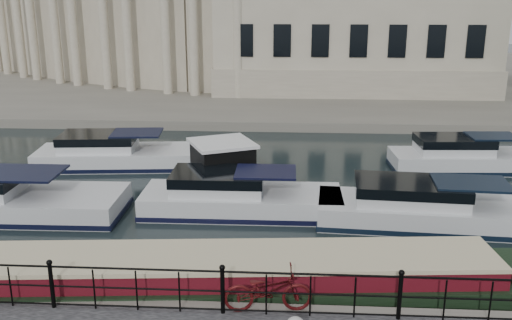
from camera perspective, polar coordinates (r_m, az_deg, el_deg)
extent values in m
plane|color=black|center=(15.87, -2.31, -12.49)|extent=(160.00, 160.00, 0.00)
cube|color=#6B665B|center=(53.36, 1.96, 8.36)|extent=(120.00, 42.00, 0.55)
cylinder|color=black|center=(14.38, -19.74, -11.77)|extent=(0.10, 0.10, 1.10)
sphere|color=black|center=(14.12, -19.97, -9.62)|extent=(0.14, 0.14, 0.14)
cylinder|color=black|center=(13.38, -3.36, -12.98)|extent=(0.10, 0.10, 1.10)
sphere|color=black|center=(13.10, -3.40, -10.69)|extent=(0.14, 0.14, 0.14)
cylinder|color=black|center=(13.53, 14.18, -13.14)|extent=(0.10, 0.10, 1.10)
sphere|color=black|center=(13.25, 14.36, -10.87)|extent=(0.14, 0.14, 0.14)
cylinder|color=black|center=(13.14, -3.40, -11.08)|extent=(24.00, 0.05, 0.05)
cylinder|color=black|center=(13.38, -3.36, -12.98)|extent=(24.00, 0.04, 0.04)
cylinder|color=black|center=(13.61, -3.33, -14.71)|extent=(24.00, 0.04, 0.04)
cube|color=#9E937F|center=(47.44, 9.11, 8.72)|extent=(20.30, 14.30, 2.00)
cube|color=#ADA38C|center=(43.15, -2.93, 14.17)|extent=(5.73, 4.06, 11.00)
cylinder|color=#ADA38C|center=(40.22, -1.86, 13.17)|extent=(0.70, 0.70, 9.80)
cylinder|color=#ADA38C|center=(41.35, -6.31, 13.17)|extent=(0.70, 0.70, 9.80)
cube|color=#ADA38C|center=(45.36, -9.15, 14.09)|extent=(5.90, 4.56, 11.00)
cylinder|color=#ADA38C|center=(42.34, -9.05, 13.14)|extent=(0.70, 0.70, 9.80)
cylinder|color=#ADA38C|center=(44.16, -12.77, 13.07)|extent=(0.70, 0.70, 9.80)
cube|color=#ADA38C|center=(48.53, -14.28, 13.94)|extent=(5.99, 4.99, 11.00)
cylinder|color=#ADA38C|center=(45.56, -14.97, 13.01)|extent=(0.70, 0.70, 9.80)
cylinder|color=#ADA38C|center=(47.92, -17.85, 12.93)|extent=(0.70, 0.70, 9.80)
cube|color=#ADA38C|center=(52.42, -18.23, 13.78)|extent=(5.99, 5.36, 11.00)
cylinder|color=#ADA38C|center=(49.63, -19.49, 12.87)|extent=(0.70, 0.70, 9.80)
cylinder|color=#ADA38C|center=(52.37, -21.57, 12.80)|extent=(0.70, 0.70, 9.80)
cube|color=#ADA38C|center=(56.85, -21.07, 13.65)|extent=(5.91, 5.64, 11.00)
cylinder|color=#ADA38C|center=(54.30, -22.72, 12.77)|extent=(0.70, 0.70, 9.80)
cylinder|color=#ADA38C|center=(57.30, -24.10, 12.74)|extent=(0.70, 0.70, 9.80)
cube|color=#ADA38C|center=(61.65, -22.96, 13.58)|extent=(5.74, 5.85, 11.00)
cube|color=#ADA38C|center=(66.66, -24.06, 13.57)|extent=(5.49, 5.97, 11.00)
imported|color=#450C0D|center=(13.44, 1.20, -12.88)|extent=(2.10, 0.92, 1.07)
cube|color=black|center=(15.33, -2.41, -13.17)|extent=(17.23, 3.75, 1.03)
cube|color=#590C16|center=(15.02, -2.44, -11.01)|extent=(13.80, 3.11, 0.80)
cube|color=beige|center=(14.84, -2.46, -9.64)|extent=(13.80, 3.18, 0.11)
cube|color=#6B665B|center=(22.79, -3.32, -3.17)|extent=(3.90, 3.65, 0.26)
cube|color=black|center=(22.46, -3.37, -0.65)|extent=(2.75, 2.75, 1.86)
cube|color=white|center=(22.21, -3.41, 1.70)|extent=(3.02, 3.02, 0.12)
cube|color=black|center=(21.75, -22.42, -1.22)|extent=(2.79, 2.07, 0.08)
cube|color=silver|center=(20.74, -1.42, -4.72)|extent=(7.17, 2.51, 1.20)
cube|color=black|center=(20.77, -1.42, -4.92)|extent=(7.24, 2.53, 0.18)
cube|color=silver|center=(20.54, -3.83, -2.44)|extent=(3.23, 2.04, 0.90)
cube|color=black|center=(20.25, 0.97, -1.20)|extent=(2.16, 1.74, 0.08)
cube|color=silver|center=(20.62, 17.69, -5.66)|extent=(8.30, 3.14, 1.20)
cube|color=black|center=(20.65, 17.67, -5.86)|extent=(8.39, 3.17, 0.18)
cube|color=silver|center=(20.17, 15.16, -3.35)|extent=(3.81, 2.35, 0.90)
cube|color=black|center=(20.38, 20.72, -2.18)|extent=(2.57, 1.96, 0.08)
cube|color=white|center=(27.02, -13.51, -0.14)|extent=(7.57, 3.29, 1.20)
cube|color=black|center=(27.04, -13.50, -0.31)|extent=(7.65, 3.33, 0.18)
cube|color=white|center=(26.99, -15.47, 1.57)|extent=(3.50, 2.44, 0.90)
cube|color=black|center=(26.51, -11.83, 2.67)|extent=(2.37, 2.02, 0.08)
cube|color=silver|center=(27.44, 20.64, -0.50)|extent=(7.18, 2.63, 1.20)
cube|color=black|center=(27.46, 20.63, -0.66)|extent=(7.25, 2.66, 0.18)
cube|color=silver|center=(26.94, 19.13, 1.23)|extent=(3.27, 2.02, 0.90)
cube|color=black|center=(27.42, 22.59, 2.20)|extent=(2.20, 1.69, 0.08)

